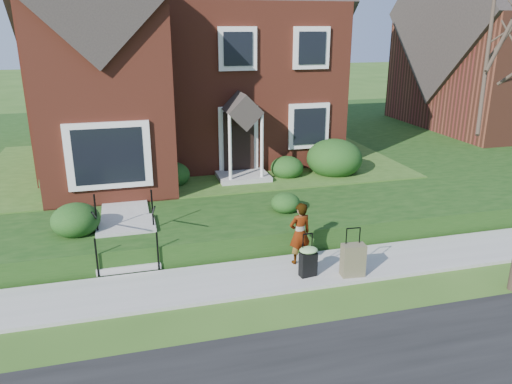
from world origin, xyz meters
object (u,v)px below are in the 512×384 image
object	(u,v)px
front_steps	(127,239)
woman	(300,233)
suitcase_black	(308,260)
suitcase_olive	(353,260)

from	to	relation	value
front_steps	woman	bearing A→B (deg)	-21.28
front_steps	woman	distance (m)	4.10
front_steps	woman	xyz separation A→B (m)	(3.81, -1.48, 0.33)
suitcase_black	suitcase_olive	world-z (taller)	suitcase_olive
suitcase_black	suitcase_olive	distance (m)	0.98
front_steps	suitcase_olive	size ratio (longest dim) A/B	1.85
front_steps	suitcase_black	distance (m)	4.34
suitcase_olive	suitcase_black	bearing A→B (deg)	171.41
woman	front_steps	bearing A→B (deg)	-30.57
suitcase_black	suitcase_olive	xyz separation A→B (m)	(0.95, -0.23, -0.01)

